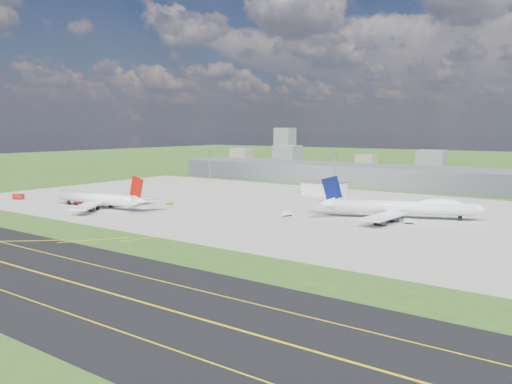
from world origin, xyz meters
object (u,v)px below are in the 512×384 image
Objects in this scene: van_white_far at (409,221)px; airliner_blue_quad at (403,207)px; crash_tender at (18,197)px; van_white_near at (287,214)px; tug_yellow at (170,203)px; airliner_red_twin at (100,199)px; fire_truck at (79,202)px.

airliner_blue_quad is at bearing 100.92° from van_white_far.
crash_tender reaches higher than van_white_near.
crash_tender is 1.60× the size of tug_yellow.
crash_tender is (-213.92, -68.15, -3.96)m from airliner_blue_quad.
airliner_red_twin is 7.68× the size of fire_truck.
van_white_near reaches higher than tug_yellow.
airliner_blue_quad is 16.73× the size of tug_yellow.
airliner_red_twin is at bearing 179.26° from airliner_blue_quad.
van_white_far is at bearing -165.56° from airliner_red_twin.
tug_yellow is at bearing -1.44° from crash_tender.
fire_truck is 120.37m from van_white_near.
airliner_blue_quad is 12.54× the size of van_white_near.
crash_tender is 1.20× the size of van_white_near.
van_white_far reaches higher than tug_yellow.
van_white_near is (-49.41, -24.87, -4.27)m from airliner_blue_quad.
tug_yellow is (89.68, 38.22, -0.70)m from crash_tender.
van_white_far is (170.72, 50.44, -0.71)m from fire_truck.
fire_truck is 1.29× the size of crash_tender.
fire_truck is at bearing 128.76° from van_white_near.
van_white_far is at bearing 33.58° from fire_truck.
van_white_near is (114.85, 36.04, -0.50)m from fire_truck.
van_white_near is at bearing -9.78° from crash_tender.
airliner_blue_quad is 10.48× the size of crash_tender.
tug_yellow is at bearing 115.21° from van_white_near.
airliner_red_twin is at bearing 177.98° from van_white_far.
airliner_red_twin reaches higher than van_white_near.
airliner_red_twin is 0.95× the size of airliner_blue_quad.
airliner_blue_quad is at bearing -161.19° from airliner_red_twin.
crash_tender is at bearing 173.90° from van_white_far.
fire_truck is at bearing -172.67° from tug_yellow.
van_white_near is 1.24× the size of van_white_far.
fire_truck is 178.02m from van_white_far.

